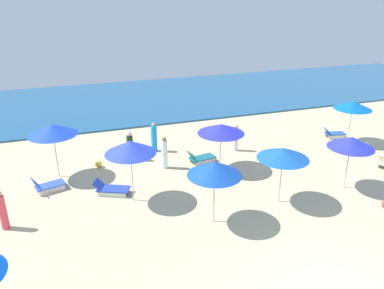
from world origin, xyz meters
TOP-DOWN VIEW (x-y plane):
  - ocean at (0.00, 23.38)m, footprint 60.00×13.23m
  - umbrella_1 at (0.27, 9.46)m, footprint 2.30×2.30m
  - lounge_chair_1_0 at (-0.39, 10.49)m, footprint 1.55×0.90m
  - umbrella_2 at (-7.41, 11.22)m, footprint 2.25×2.25m
  - lounge_chair_2_0 at (-7.89, 9.83)m, footprint 1.49×0.98m
  - umbrella_3 at (-1.76, 5.25)m, footprint 2.06×2.06m
  - umbrella_4 at (-4.41, 7.84)m, footprint 2.11×2.11m
  - lounge_chair_4_0 at (-5.24, 8.69)m, footprint 1.67×1.23m
  - umbrella_7 at (8.78, 10.31)m, footprint 2.12×2.12m
  - lounge_chair_7_0 at (8.72, 9.15)m, footprint 1.45×1.25m
  - lounge_chair_7_1 at (8.52, 11.22)m, footprint 1.39×0.85m
  - umbrella_8 at (1.43, 5.75)m, footprint 2.13×2.13m
  - umbrella_9 at (4.88, 5.84)m, footprint 2.01×2.01m
  - beachgoer_0 at (-2.32, 10.48)m, footprint 0.41×0.41m
  - beachgoer_1 at (-2.31, 12.74)m, footprint 0.44×0.44m
  - beachgoer_2 at (2.00, 11.35)m, footprint 0.29×0.29m
  - beachgoer_3 at (-3.78, 12.01)m, footprint 0.44×0.44m
  - beachgoer_4 at (-9.37, 7.35)m, footprint 0.40×0.40m
  - beach_ball_0 at (-5.50, 11.61)m, footprint 0.34×0.34m

SIDE VIEW (x-z plane):
  - ocean at x=0.00m, z-range 0.00..0.12m
  - beach_ball_0 at x=-5.50m, z-range 0.00..0.34m
  - lounge_chair_7_0 at x=8.72m, z-range -0.09..0.57m
  - lounge_chair_4_0 at x=-5.24m, z-range -0.06..0.55m
  - lounge_chair_1_0 at x=-0.39m, z-range -0.10..0.61m
  - lounge_chair_7_1 at x=8.52m, z-range -0.06..0.58m
  - lounge_chair_2_0 at x=-7.89m, z-range -0.11..0.67m
  - beachgoer_2 at x=2.00m, z-range -0.04..1.48m
  - beachgoer_3 at x=-3.78m, z-range -0.04..1.55m
  - beachgoer_4 at x=-9.37m, z-range -0.04..1.55m
  - beachgoer_1 at x=-2.31m, z-range -0.06..1.61m
  - beachgoer_0 at x=-2.32m, z-range -0.04..1.63m
  - umbrella_1 at x=0.27m, z-range 0.96..3.34m
  - umbrella_9 at x=4.88m, z-range 0.99..3.46m
  - umbrella_8 at x=1.43m, z-range 1.00..3.47m
  - umbrella_7 at x=8.78m, z-range 1.03..3.53m
  - umbrella_3 at x=-1.76m, z-range 1.00..3.56m
  - umbrella_2 at x=-7.41m, z-range 1.07..3.74m
  - umbrella_4 at x=-4.41m, z-range 1.09..3.83m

